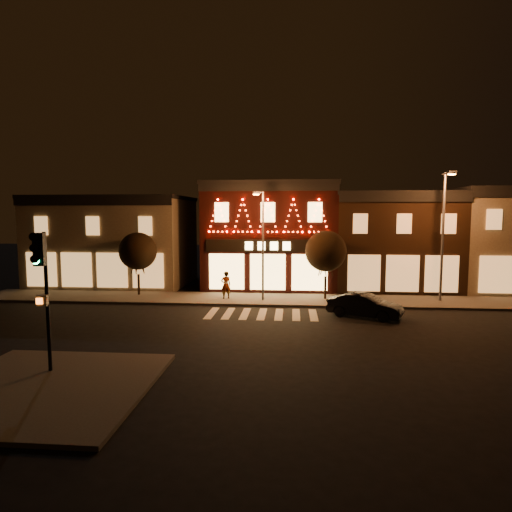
# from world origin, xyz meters

# --- Properties ---
(ground) EXTENTS (120.00, 120.00, 0.00)m
(ground) POSITION_xyz_m (0.00, 0.00, 0.00)
(ground) COLOR black
(ground) RESTS_ON ground
(sidewalk_far) EXTENTS (44.00, 4.00, 0.15)m
(sidewalk_far) POSITION_xyz_m (2.00, 8.00, 0.07)
(sidewalk_far) COLOR #47423D
(sidewalk_far) RESTS_ON ground
(sidewalk_near) EXTENTS (7.00, 7.00, 0.15)m
(sidewalk_near) POSITION_xyz_m (-6.50, -7.50, 0.07)
(sidewalk_near) COLOR #47423D
(sidewalk_near) RESTS_ON ground
(building_left) EXTENTS (12.20, 8.28, 7.30)m
(building_left) POSITION_xyz_m (-13.00, 13.99, 3.66)
(building_left) COLOR #716050
(building_left) RESTS_ON ground
(building_pulp) EXTENTS (10.20, 8.34, 8.30)m
(building_pulp) POSITION_xyz_m (0.00, 13.98, 4.16)
(building_pulp) COLOR black
(building_pulp) RESTS_ON ground
(building_right_a) EXTENTS (9.20, 8.28, 7.50)m
(building_right_a) POSITION_xyz_m (9.50, 13.99, 3.76)
(building_right_a) COLOR #331E11
(building_right_a) RESTS_ON ground
(building_right_b) EXTENTS (9.20, 8.28, 7.80)m
(building_right_b) POSITION_xyz_m (18.50, 13.99, 3.91)
(building_right_b) COLOR #716050
(building_right_b) RESTS_ON ground
(traffic_signal_near) EXTENTS (0.42, 0.54, 5.09)m
(traffic_signal_near) POSITION_xyz_m (-7.11, -6.31, 3.74)
(traffic_signal_near) COLOR black
(traffic_signal_near) RESTS_ON sidewalk_near
(streetlamp_mid) EXTENTS (0.65, 1.64, 7.17)m
(streetlamp_mid) POSITION_xyz_m (-0.24, 7.31, 4.36)
(streetlamp_mid) COLOR #59595E
(streetlamp_mid) RESTS_ON sidewalk_far
(streetlamp_right) EXTENTS (0.55, 1.93, 8.39)m
(streetlamp_right) POSITION_xyz_m (11.53, 7.99, 5.08)
(streetlamp_right) COLOR #59595E
(streetlamp_right) RESTS_ON sidewalk_far
(tree_left) EXTENTS (2.65, 2.65, 4.44)m
(tree_left) POSITION_xyz_m (-9.15, 8.70, 3.26)
(tree_left) COLOR black
(tree_left) RESTS_ON sidewalk_far
(tree_right) EXTENTS (2.76, 2.76, 4.62)m
(tree_right) POSITION_xyz_m (4.00, 8.28, 3.38)
(tree_right) COLOR black
(tree_right) RESTS_ON sidewalk_far
(dark_sedan) EXTENTS (4.37, 3.04, 1.37)m
(dark_sedan) POSITION_xyz_m (5.89, 3.71, 0.68)
(dark_sedan) COLOR black
(dark_sedan) RESTS_ON ground
(pedestrian) EXTENTS (0.80, 0.67, 1.86)m
(pedestrian) POSITION_xyz_m (-2.72, 7.75, 1.08)
(pedestrian) COLOR gray
(pedestrian) RESTS_ON sidewalk_far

